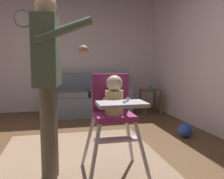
{
  "coord_description": "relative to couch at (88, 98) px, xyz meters",
  "views": [
    {
      "loc": [
        -0.1,
        -2.56,
        1.08
      ],
      "look_at": [
        0.44,
        -0.2,
        0.81
      ],
      "focal_mm": 37.69,
      "sensor_mm": 36.0,
      "label": 1
    }
  ],
  "objects": [
    {
      "name": "sippy_cup",
      "position": [
        1.31,
        -0.29,
        0.24
      ],
      "size": [
        0.07,
        0.07,
        0.1
      ],
      "primitive_type": "cylinder",
      "color": "green",
      "rests_on": "side_table"
    },
    {
      "name": "area_rug",
      "position": [
        -0.38,
        -2.57,
        -0.33
      ],
      "size": [
        1.82,
        2.41,
        0.01
      ],
      "primitive_type": "cube",
      "color": "#92745A",
      "rests_on": "ground"
    },
    {
      "name": "wall_clock",
      "position": [
        -1.31,
        0.48,
        1.7
      ],
      "size": [
        0.36,
        0.04,
        0.36
      ],
      "color": "white"
    },
    {
      "name": "side_table",
      "position": [
        1.32,
        -0.29,
        0.05
      ],
      "size": [
        0.4,
        0.4,
        0.52
      ],
      "color": "brown",
      "rests_on": "ground"
    },
    {
      "name": "ground",
      "position": [
        -0.5,
        -2.42,
        -0.38
      ],
      "size": [
        5.93,
        7.42,
        0.1
      ],
      "primitive_type": "cube",
      "color": "brown"
    },
    {
      "name": "adult_standing",
      "position": [
        -0.69,
        -2.79,
        0.62
      ],
      "size": [
        0.51,
        0.54,
        1.67
      ],
      "rotation": [
        0.0,
        0.0,
        -0.12
      ],
      "color": "#685F4F",
      "rests_on": "ground"
    },
    {
      "name": "couch",
      "position": [
        0.0,
        0.0,
        0.0
      ],
      "size": [
        1.76,
        0.86,
        0.86
      ],
      "rotation": [
        0.0,
        0.0,
        -1.57
      ],
      "color": "slate",
      "rests_on": "ground"
    },
    {
      "name": "high_chair",
      "position": [
        -0.1,
        -2.86,
        0.35
      ],
      "size": [
        0.61,
        0.73,
        0.98
      ],
      "rotation": [
        0.0,
        0.0,
        -1.58
      ],
      "color": "silver",
      "rests_on": "ground"
    },
    {
      "name": "toy_ball_second",
      "position": [
        1.2,
        -1.95,
        -0.23
      ],
      "size": [
        0.21,
        0.21,
        0.21
      ],
      "primitive_type": "sphere",
      "color": "#284CB7",
      "rests_on": "ground"
    },
    {
      "name": "wall_far",
      "position": [
        -0.5,
        0.52,
        1.06
      ],
      "size": [
        5.13,
        0.06,
        2.79
      ],
      "primitive_type": "cube",
      "color": "silver",
      "rests_on": "ground"
    }
  ]
}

